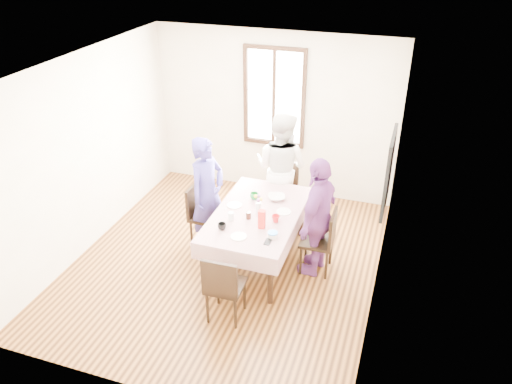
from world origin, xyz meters
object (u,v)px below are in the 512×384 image
dining_table (257,237)px  chair_near (226,285)px  chair_far (281,192)px  person_far (281,168)px  chair_left (207,216)px  person_right (317,217)px  chair_right (317,241)px  person_left (207,194)px

dining_table → chair_near: bearing=-90.0°
chair_far → person_far: bearing=94.8°
chair_left → person_far: bearing=141.6°
chair_left → person_far: size_ratio=0.52×
person_right → dining_table: bearing=-75.2°
chair_right → person_far: (-0.81, 1.09, 0.42)m
chair_left → chair_right: bearing=87.4°
dining_table → person_right: 0.91m
chair_far → person_left: size_ratio=0.55×
chair_far → chair_left: bearing=55.9°
chair_left → person_far: 1.34m
dining_table → chair_right: size_ratio=1.86×
chair_far → person_far: size_ratio=0.52×
chair_right → chair_near: 1.46m
chair_near → person_far: 2.34m
dining_table → person_left: bearing=168.6°
chair_right → person_right: person_right is taller
chair_near → person_right: (0.79, 1.21, 0.37)m
chair_left → chair_far: size_ratio=1.00×
chair_far → person_left: 1.33m
person_left → person_far: size_ratio=0.94×
dining_table → person_far: size_ratio=0.96×
chair_left → chair_right: same height
chair_left → person_left: size_ratio=0.55×
person_far → dining_table: bearing=102.2°
chair_right → person_left: bearing=85.2°
dining_table → chair_left: size_ratio=1.86×
chair_left → person_left: bearing=91.1°
chair_near → person_left: person_left is taller
chair_left → person_right: (1.60, -0.11, 0.37)m
chair_near → dining_table: bearing=88.6°
chair_near → chair_right: bearing=54.9°
person_left → person_far: person_far is taller
chair_left → chair_far: bearing=142.2°
dining_table → person_far: (0.00, 1.14, 0.50)m
chair_far → person_right: size_ratio=0.55×
person_far → person_right: size_ratio=1.07×
chair_right → chair_far: (-0.81, 1.11, 0.00)m
chair_left → person_right: size_ratio=0.55×
person_far → person_left: bearing=63.5°
chair_left → person_right: 1.64m
chair_near → person_far: bearing=88.6°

